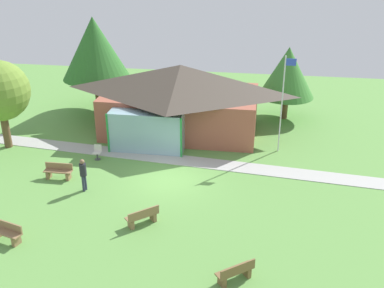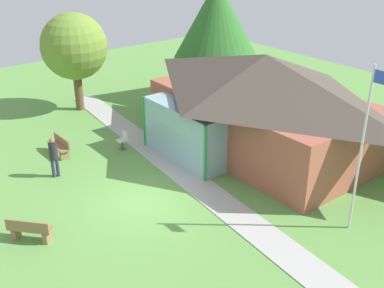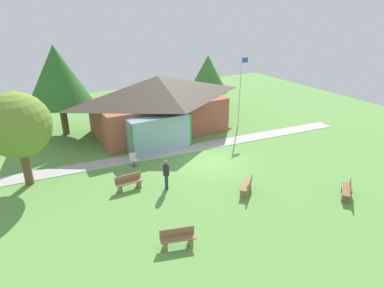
# 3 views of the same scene
# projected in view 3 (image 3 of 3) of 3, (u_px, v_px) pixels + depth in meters

# --- Properties ---
(ground_plane) EXTENTS (44.00, 44.00, 0.00)m
(ground_plane) POSITION_uv_depth(u_px,v_px,m) (210.00, 161.00, 21.82)
(ground_plane) COLOR #609947
(pavilion) EXTENTS (10.76, 7.28, 4.49)m
(pavilion) POSITION_uv_depth(u_px,v_px,m) (158.00, 104.00, 25.87)
(pavilion) COLOR #A35642
(pavilion) RESTS_ON ground_plane
(footpath) EXTENTS (24.96, 3.81, 0.03)m
(footpath) POSITION_uv_depth(u_px,v_px,m) (192.00, 148.00, 23.71)
(footpath) COLOR #ADADA8
(footpath) RESTS_ON ground_plane
(flagpole) EXTENTS (0.64, 0.08, 5.79)m
(flagpole) POSITION_uv_depth(u_px,v_px,m) (240.00, 89.00, 26.86)
(flagpole) COLOR silver
(flagpole) RESTS_ON ground_plane
(bench_front_left) EXTENTS (1.56, 0.84, 0.84)m
(bench_front_left) POSITION_uv_depth(u_px,v_px,m) (178.00, 238.00, 14.03)
(bench_front_left) COLOR olive
(bench_front_left) RESTS_ON ground_plane
(bench_front_center) EXTENTS (1.41, 1.32, 0.84)m
(bench_front_center) POSITION_uv_depth(u_px,v_px,m) (247.00, 186.00, 18.08)
(bench_front_center) COLOR olive
(bench_front_center) RESTS_ON ground_plane
(bench_mid_left) EXTENTS (1.51, 0.46, 0.84)m
(bench_mid_left) POSITION_uv_depth(u_px,v_px,m) (129.00, 183.00, 18.39)
(bench_mid_left) COLOR olive
(bench_mid_left) RESTS_ON ground_plane
(bench_front_right) EXTENTS (1.45, 1.27, 0.84)m
(bench_front_right) POSITION_uv_depth(u_px,v_px,m) (347.00, 190.00, 17.60)
(bench_front_right) COLOR brown
(bench_front_right) RESTS_ON ground_plane
(patio_chair_west) EXTENTS (0.44, 0.44, 0.86)m
(patio_chair_west) POSITION_uv_depth(u_px,v_px,m) (134.00, 160.00, 21.00)
(patio_chair_west) COLOR beige
(patio_chair_west) RESTS_ON ground_plane
(visitor_strolling_lawn) EXTENTS (0.34, 0.34, 1.74)m
(visitor_strolling_lawn) POSITION_uv_depth(u_px,v_px,m) (166.00, 172.00, 18.17)
(visitor_strolling_lawn) COLOR #2D3347
(visitor_strolling_lawn) RESTS_ON ground_plane
(tree_behind_pavilion_right) EXTENTS (3.84, 3.84, 5.10)m
(tree_behind_pavilion_right) POSITION_uv_depth(u_px,v_px,m) (208.00, 74.00, 31.56)
(tree_behind_pavilion_right) COLOR brown
(tree_behind_pavilion_right) RESTS_ON ground_plane
(tree_west_hedge) EXTENTS (3.57, 3.57, 5.37)m
(tree_west_hedge) POSITION_uv_depth(u_px,v_px,m) (17.00, 126.00, 17.67)
(tree_west_hedge) COLOR brown
(tree_west_hedge) RESTS_ON ground_plane
(tree_behind_pavilion_left) EXTENTS (4.84, 4.84, 6.86)m
(tree_behind_pavilion_left) POSITION_uv_depth(u_px,v_px,m) (57.00, 75.00, 24.48)
(tree_behind_pavilion_left) COLOR brown
(tree_behind_pavilion_left) RESTS_ON ground_plane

